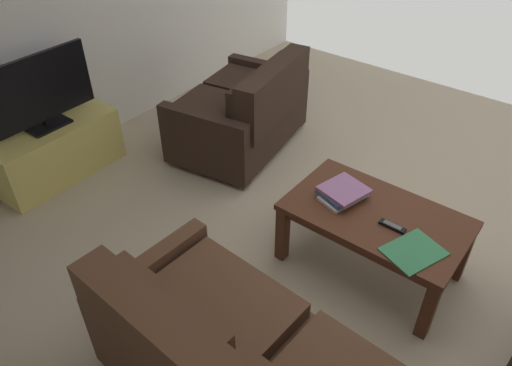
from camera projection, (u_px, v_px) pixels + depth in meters
The scene contains 8 objects.
ground_plane at pixel (389, 248), 3.38m from camera, with size 5.76×5.44×0.01m, color #B7A88E.
loveseat_near at pixel (244, 112), 4.18m from camera, with size 1.00×1.32×0.84m.
coffee_table at pixel (375, 222), 2.99m from camera, with size 1.09×0.65×0.47m.
tv_stand at pixel (56, 151), 3.93m from camera, with size 0.45×1.03×0.46m.
flat_tv at pixel (38, 92), 3.61m from camera, with size 0.21×0.88×0.58m.
book_stack at pixel (343, 193), 3.05m from camera, with size 0.31×0.33×0.07m.
tv_remote at pixel (392, 226), 2.84m from camera, with size 0.16×0.04×0.02m.
loose_magazine at pixel (414, 251), 2.68m from camera, with size 0.24×0.32×0.01m, color #337F51.
Camera 1 is at (-0.75, 2.47, 2.41)m, focal length 33.85 mm.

